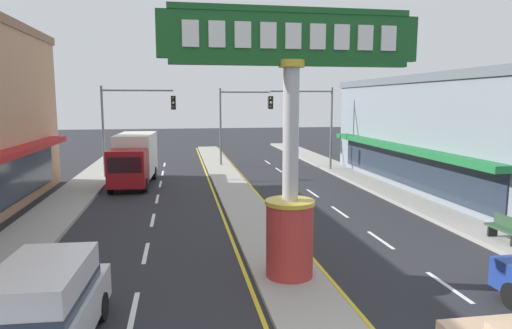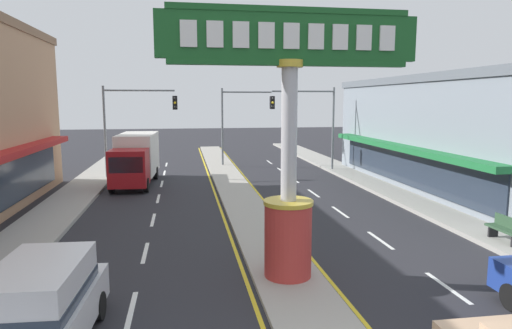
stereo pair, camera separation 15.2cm
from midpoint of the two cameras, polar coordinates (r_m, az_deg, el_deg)
The scene contains 12 objects.
median_strip at distance 24.96m, azimuth -2.58°, elevation -3.84°, with size 2.07×52.00×0.14m, color #A39E93.
sidewalk_left at distance 23.55m, azimuth -23.87°, elevation -5.22°, with size 2.40×60.00×0.18m, color #9E9B93.
sidewalk_right at distance 25.72m, azimuth 17.99°, elevation -3.83°, with size 2.40×60.00×0.18m, color #9E9B93.
lane_markings at distance 23.66m, azimuth -2.16°, elevation -4.67°, with size 8.81×52.00×0.01m.
district_sign at distance 12.75m, azimuth 4.07°, elevation 1.18°, with size 7.27×1.44×7.60m.
storefront_right at distance 29.58m, azimuth 26.48°, elevation 3.57°, with size 10.70×20.98×6.65m.
traffic_light_left_side at distance 31.11m, azimuth -15.82°, elevation 5.98°, with size 4.86×0.46×6.20m.
traffic_light_right_side at distance 33.18m, azimuth 6.56°, elevation 6.35°, with size 4.86×0.46×6.20m.
traffic_light_median_far at distance 35.88m, azimuth -2.26°, elevation 6.44°, with size 4.20×0.46×6.20m.
suv_far_right_lane at distance 10.69m, azimuth -25.94°, elevation -16.16°, with size 2.14×4.69×1.90m.
box_truck_mid_left_lane at distance 29.27m, azimuth -15.31°, elevation 0.87°, with size 2.54×7.00×3.12m.
street_bench at distance 18.73m, azimuth 28.91°, elevation -7.09°, with size 0.48×1.60×0.88m.
Camera 1 is at (-3.11, -6.22, 5.23)m, focal length 31.56 mm.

